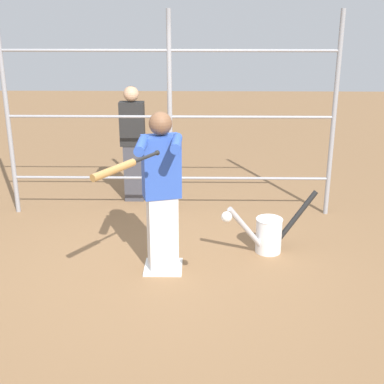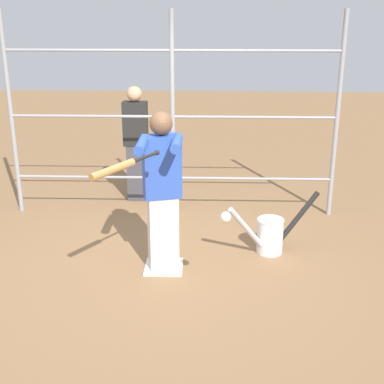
% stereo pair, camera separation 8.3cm
% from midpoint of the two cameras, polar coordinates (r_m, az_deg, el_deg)
% --- Properties ---
extents(ground_plane, '(24.00, 24.00, 0.00)m').
position_cam_midpoint_polar(ground_plane, '(5.77, -3.49, -8.09)').
color(ground_plane, olive).
extents(home_plate, '(0.40, 0.40, 0.02)m').
position_cam_midpoint_polar(home_plate, '(5.76, -3.49, -8.00)').
color(home_plate, white).
rests_on(home_plate, ground).
extents(fence_backstop, '(4.20, 0.06, 2.61)m').
position_cam_midpoint_polar(fence_backstop, '(6.84, -2.72, 8.02)').
color(fence_backstop, '#939399').
rests_on(fence_backstop, ground).
extents(batter, '(0.42, 0.64, 1.68)m').
position_cam_midpoint_polar(batter, '(5.39, -3.70, 0.42)').
color(batter, silver).
rests_on(batter, ground).
extents(baseball_bat_swinging, '(0.52, 0.69, 0.09)m').
position_cam_midpoint_polar(baseball_bat_swinging, '(4.50, -8.24, 2.59)').
color(baseball_bat_swinging, black).
extents(softball_in_flight, '(0.10, 0.10, 0.10)m').
position_cam_midpoint_polar(softball_in_flight, '(4.69, 3.21, -2.66)').
color(softball_in_flight, white).
extents(bat_bucket, '(1.08, 0.61, 0.66)m').
position_cam_midpoint_polar(bat_bucket, '(6.08, 7.84, -4.41)').
color(bat_bucket, white).
rests_on(bat_bucket, ground).
extents(bystander_behind_fence, '(0.33, 0.21, 1.62)m').
position_cam_midpoint_polar(bystander_behind_fence, '(7.47, -6.64, 5.27)').
color(bystander_behind_fence, '#3F3F47').
rests_on(bystander_behind_fence, ground).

